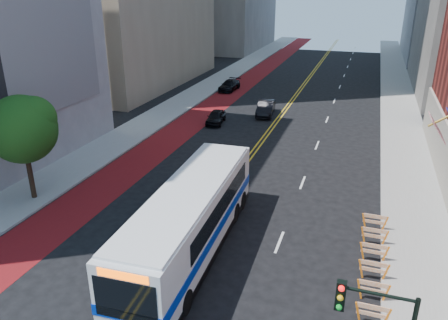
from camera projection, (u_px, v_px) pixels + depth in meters
ground at (148, 293)px, 19.71m from camera, size 160.00×160.00×0.00m
sidewalk_left at (177, 105)px, 49.55m from camera, size 4.00×140.00×0.15m
sidewalk_right at (402, 126)px, 42.54m from camera, size 4.00×140.00×0.15m
bus_lane_paint at (209, 109)px, 48.44m from camera, size 3.60×140.00×0.01m
center_line_inner at (279, 115)px, 46.13m from camera, size 0.14×140.00×0.01m
center_line_outer at (283, 116)px, 46.02m from camera, size 0.14×140.00×0.01m
lane_dashes at (334, 101)px, 51.70m from camera, size 0.14×98.20×0.01m
construction_barriers at (373, 278)px, 19.66m from camera, size 1.42×10.91×1.00m
street_tree at (23, 127)px, 26.45m from camera, size 4.20×4.20×6.70m
transit_bus at (191, 218)px, 22.10m from camera, size 3.41×13.54×3.70m
car_a at (216, 117)px, 43.28m from camera, size 1.95×3.93×1.29m
car_b at (266, 108)px, 45.95m from camera, size 2.11×4.76×1.52m
car_c at (229, 85)px, 56.55m from camera, size 2.05×4.60×1.31m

